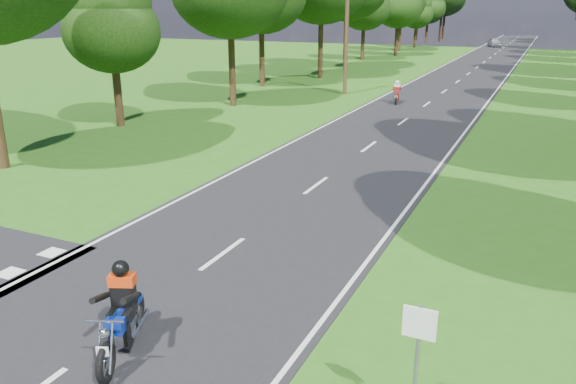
% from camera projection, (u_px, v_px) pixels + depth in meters
% --- Properties ---
extents(ground, '(160.00, 160.00, 0.00)m').
position_uv_depth(ground, '(174.00, 290.00, 11.84)').
color(ground, '#2A5814').
rests_on(ground, ground).
extents(main_road, '(7.00, 140.00, 0.02)m').
position_uv_depth(main_road, '(477.00, 67.00, 54.93)').
color(main_road, black).
rests_on(main_road, ground).
extents(road_markings, '(7.40, 140.00, 0.01)m').
position_uv_depth(road_markings, '(473.00, 69.00, 53.37)').
color(road_markings, silver).
rests_on(road_markings, main_road).
extents(telegraph_pole, '(1.20, 0.26, 8.00)m').
position_uv_depth(telegraph_pole, '(346.00, 32.00, 37.08)').
color(telegraph_pole, '#382616').
rests_on(telegraph_pole, ground).
extents(road_sign, '(0.45, 0.07, 2.00)m').
position_uv_depth(road_sign, '(418.00, 349.00, 7.50)').
color(road_sign, slate).
rests_on(road_sign, ground).
extents(rider_near_blue, '(1.34, 2.05, 1.63)m').
position_uv_depth(rider_near_blue, '(120.00, 310.00, 9.46)').
color(rider_near_blue, '#0D2898').
rests_on(rider_near_blue, main_road).
extents(rider_far_red, '(0.89, 1.74, 1.38)m').
position_uv_depth(rider_far_red, '(397.00, 92.00, 34.37)').
color(rider_far_red, '#96240B').
rests_on(rider_far_red, main_road).
extents(distant_car, '(2.57, 3.98, 1.26)m').
position_uv_depth(distant_car, '(495.00, 42.00, 82.64)').
color(distant_car, '#B5B8BD').
rests_on(distant_car, main_road).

